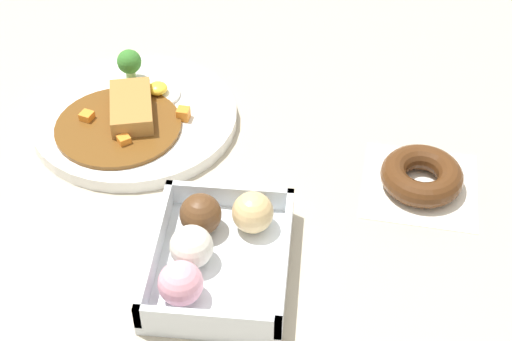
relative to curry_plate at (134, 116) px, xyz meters
name	(u,v)px	position (x,y,z in m)	size (l,w,h in m)	color
ground_plane	(247,172)	(0.08, 0.16, -0.01)	(1.60, 1.60, 0.00)	#B2A893
curry_plate	(134,116)	(0.00, 0.00, 0.00)	(0.28, 0.28, 0.07)	white
donut_box	(214,251)	(0.24, 0.14, 0.01)	(0.19, 0.15, 0.06)	silver
chocolate_ring_donut	(422,177)	(0.09, 0.38, 0.00)	(0.15, 0.15, 0.03)	white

